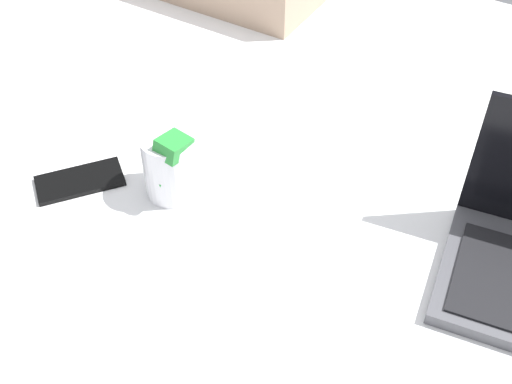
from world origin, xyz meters
TOP-DOWN VIEW (x-y plane):
  - bed_mattress at (0.00, 0.00)cm, footprint 180.00×140.00cm
  - snack_cup at (2.42, -18.78)cm, footprint 9.00×9.04cm
  - cell_phone at (-11.89, -25.38)cm, footprint 13.97×15.22cm

SIDE VIEW (x-z plane):
  - bed_mattress at x=0.00cm, z-range 0.00..18.00cm
  - cell_phone at x=-11.89cm, z-range 18.00..18.80cm
  - snack_cup at x=2.42cm, z-range 17.34..30.27cm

